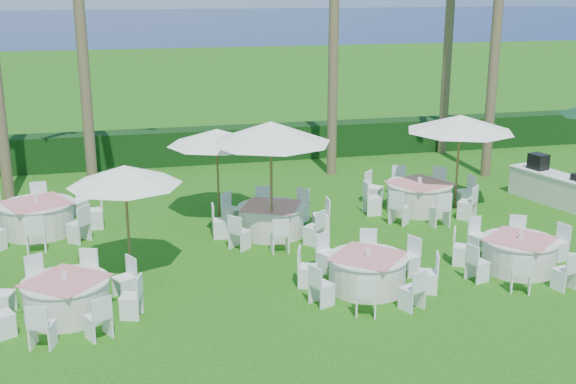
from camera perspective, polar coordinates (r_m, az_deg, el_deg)
The scene contains 16 objects.
ground at distance 14.91m, azimuth 4.11°, elevation -8.02°, with size 120.00×120.00×0.00m, color #17550E.
hedge at distance 25.88m, azimuth -3.92°, elevation 3.84°, with size 34.00×1.00×1.20m, color black.
ocean at distance 115.18m, azimuth -11.78°, elevation 12.76°, with size 260.00×260.00×0.00m, color #071848.
banquet_table_a at distance 14.43m, azimuth -17.10°, elevation -7.93°, with size 2.85×2.85×0.88m.
banquet_table_b at distance 15.05m, azimuth 6.28°, elevation -6.26°, with size 2.82×2.82×0.88m.
banquet_table_c at distance 16.73m, azimuth 17.79°, elevation -4.64°, with size 2.84×2.84×0.88m.
banquet_table_d at distance 19.29m, azimuth -19.17°, elevation -1.87°, with size 3.22×3.22×0.97m.
banquet_table_e at distance 18.16m, azimuth -1.34°, elevation -2.16°, with size 2.98×2.98×0.91m.
banquet_table_f at distance 20.35m, azimuth 10.32°, elevation -0.31°, with size 3.18×3.18×0.97m.
umbrella_a at distance 15.46m, azimuth -12.78°, elevation 1.30°, with size 2.41×2.41×2.45m.
umbrella_b at distance 17.04m, azimuth -1.36°, elevation 4.74°, with size 2.90×2.90×2.99m.
umbrella_c at distance 19.10m, azimuth -5.65°, elevation 4.35°, with size 2.64×2.64×2.43m.
umbrella_d at distance 20.43m, azimuth 13.46°, elevation 5.31°, with size 3.00×3.00×2.64m.
buffet_table at distance 21.87m, azimuth 21.05°, elevation 0.10°, with size 1.72×3.76×1.31m.
palm_b at distance 21.88m, azimuth -16.07°, elevation 12.48°, with size 4.26×4.36×8.94m.
palm_d at distance 27.01m, azimuth 12.58°, elevation 12.01°, with size 4.31×4.33×7.78m.
Camera 1 is at (-4.22, -12.94, 6.09)m, focal length 45.00 mm.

